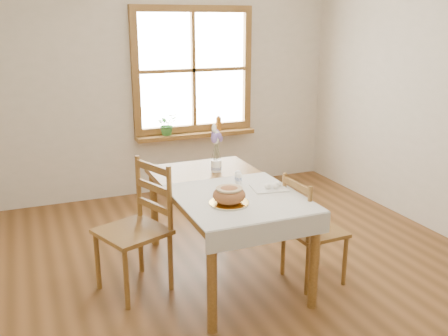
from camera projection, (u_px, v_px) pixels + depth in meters
The scene contains 18 objects.
ground at pixel (239, 288), 3.90m from camera, with size 5.00×5.00×0.00m, color brown.
room_walls at pixel (241, 67), 3.41m from camera, with size 4.60×5.10×2.65m.
window at pixel (193, 70), 5.86m from camera, with size 1.46×0.08×1.46m.
window_sill at pixel (196, 134), 6.01m from camera, with size 1.46×0.20×0.05m.
dining_table at pixel (224, 196), 3.98m from camera, with size 0.90×1.60×0.75m.
table_linen at pixel (240, 198), 3.68m from camera, with size 0.91×0.99×0.01m, color silver.
chair_left at pixel (132, 230), 3.75m from camera, with size 0.47×0.49×1.00m, color olive, non-canonical shape.
chair_right at pixel (315, 229), 3.92m from camera, with size 0.41×0.43×0.87m, color olive, non-canonical shape.
bread_plate at pixel (229, 203), 3.53m from camera, with size 0.27×0.27×0.01m, color white.
bread_loaf at pixel (229, 194), 3.51m from camera, with size 0.23×0.23×0.13m, color #A26839.
egg_napkin at pixel (269, 188), 3.86m from camera, with size 0.26×0.22×0.01m, color silver.
eggs at pixel (269, 185), 3.85m from camera, with size 0.20×0.18×0.04m, color white, non-canonical shape.
salt_shaker at pixel (239, 178), 3.97m from camera, with size 0.05×0.05×0.09m, color white.
pepper_shaker at pixel (238, 176), 4.00m from camera, with size 0.05×0.05×0.10m, color white.
flower_vase at pixel (216, 167), 4.30m from camera, with size 0.09×0.09×0.10m, color white.
lavender_bouquet at pixel (216, 144), 4.24m from camera, with size 0.16×0.16×0.31m, color #745BA2, non-canonical shape.
potted_plant at pixel (167, 127), 5.85m from camera, with size 0.23×0.25×0.20m, color #367A30.
amber_bottle at pixel (219, 123), 6.09m from camera, with size 0.06×0.06×0.18m, color #9D5E1D.
Camera 1 is at (-1.43, -3.17, 2.01)m, focal length 40.00 mm.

